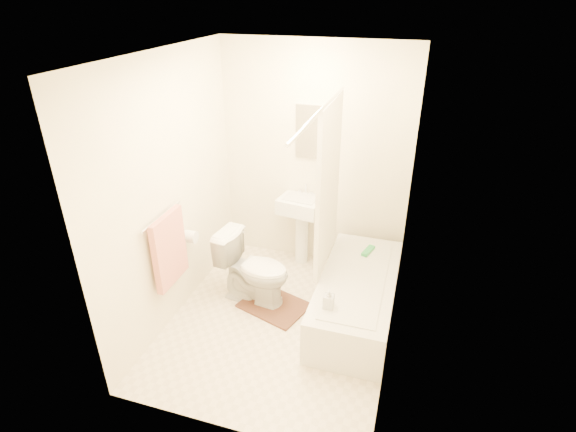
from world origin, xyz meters
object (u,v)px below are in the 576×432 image
(sink, at_px, (301,228))
(bath_mat, at_px, (274,305))
(bathtub, at_px, (357,297))
(toilet, at_px, (254,269))
(soap_bottle, at_px, (329,299))

(sink, xyz_separation_m, bath_mat, (-0.03, -0.86, -0.43))
(bath_mat, bearing_deg, bathtub, 7.27)
(toilet, xyz_separation_m, sink, (0.25, 0.80, 0.08))
(toilet, xyz_separation_m, bath_mat, (0.22, -0.06, -0.35))
(toilet, xyz_separation_m, soap_bottle, (0.84, -0.46, 0.17))
(sink, relative_size, bathtub, 0.57)
(bath_mat, relative_size, soap_bottle, 3.29)
(sink, height_order, bathtub, sink)
(bathtub, height_order, bath_mat, bathtub)
(sink, xyz_separation_m, bathtub, (0.76, -0.76, -0.22))
(toilet, bearing_deg, bath_mat, -97.03)
(sink, bearing_deg, soap_bottle, -56.57)
(sink, height_order, bath_mat, sink)
(soap_bottle, bearing_deg, bath_mat, 147.11)
(bathtub, height_order, soap_bottle, soap_bottle)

